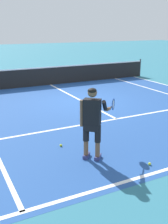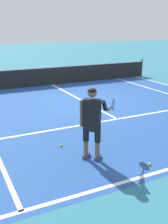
# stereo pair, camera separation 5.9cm
# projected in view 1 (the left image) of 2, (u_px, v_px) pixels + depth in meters

# --- Properties ---
(ground_plane) EXTENTS (80.00, 80.00, 0.00)m
(ground_plane) POSITION_uv_depth(u_px,v_px,m) (83.00, 101.00, 11.49)
(ground_plane) COLOR teal
(court_inner_surface) EXTENTS (10.98, 10.19, 0.00)m
(court_inner_surface) POSITION_uv_depth(u_px,v_px,m) (95.00, 108.00, 10.60)
(court_inner_surface) COLOR #234C93
(court_inner_surface) RESTS_ON ground
(line_service) EXTENTS (8.23, 0.10, 0.01)m
(line_service) POSITION_uv_depth(u_px,v_px,m) (116.00, 119.00, 9.31)
(line_service) COLOR white
(line_service) RESTS_ON ground
(line_centre_service) EXTENTS (0.10, 6.40, 0.01)m
(line_centre_service) POSITION_uv_depth(u_px,v_px,m) (76.00, 98.00, 12.04)
(line_centre_service) COLOR white
(line_centre_service) RESTS_ON ground
(tennis_net) EXTENTS (11.96, 0.08, 1.07)m
(tennis_net) POSITION_uv_depth(u_px,v_px,m) (50.00, 76.00, 14.62)
(tennis_net) COLOR #333338
(tennis_net) RESTS_ON ground
(tennis_player) EXTENTS (1.15, 0.76, 1.71)m
(tennis_player) POSITION_uv_depth(u_px,v_px,m) (93.00, 119.00, 6.25)
(tennis_player) COLOR navy
(tennis_player) RESTS_ON ground
(tennis_ball_near_feet) EXTENTS (0.07, 0.07, 0.07)m
(tennis_ball_near_feet) POSITION_uv_depth(u_px,v_px,m) (150.00, 164.00, 6.21)
(tennis_ball_near_feet) COLOR #CCE02D
(tennis_ball_near_feet) RESTS_ON ground
(tennis_ball_by_baseline) EXTENTS (0.07, 0.07, 0.07)m
(tennis_ball_by_baseline) POSITION_uv_depth(u_px,v_px,m) (61.00, 145.00, 7.18)
(tennis_ball_by_baseline) COLOR #CCE02D
(tennis_ball_by_baseline) RESTS_ON ground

